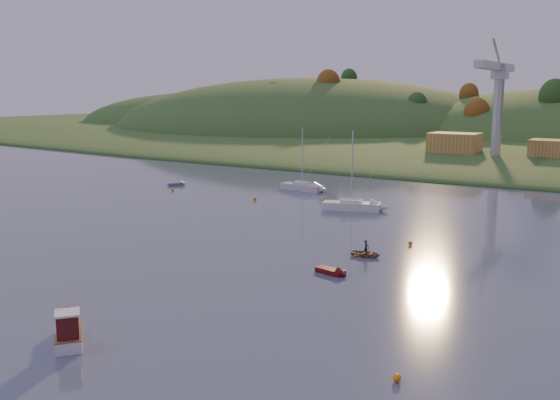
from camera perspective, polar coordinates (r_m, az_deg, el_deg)
The scene contains 19 objects.
shore_slope at distance 190.20m, azimuth 21.53°, elevation 4.18°, with size 640.00×150.00×7.00m, color #264C1E.
hill_left_far at distance 306.45m, azimuth -7.47°, elevation 6.71°, with size 120.00×100.00×32.00m, color #264C1E.
hill_left at distance 254.42m, azimuth 2.69°, elevation 6.14°, with size 170.00×140.00×44.00m, color #264C1E.
hillside_trees at distance 209.83m, azimuth 22.55°, elevation 4.59°, with size 280.00×50.00×32.00m, color #204016, non-canonical shape.
wharf at distance 147.12m, azimuth 20.34°, elevation 3.23°, with size 42.00×16.00×2.40m, color slate.
shed_west at distance 150.88m, azimuth 15.66°, elevation 5.01°, with size 11.00×8.00×4.80m, color #A57637.
shed_east at distance 147.40m, azimuth 23.62°, elevation 4.28°, with size 9.00×7.00×4.00m, color #A57637.
dock_crane at distance 143.41m, azimuth 19.24°, elevation 9.54°, with size 3.20×28.00×20.30m.
fishing_boat at distance 45.70m, azimuth -18.73°, elevation -11.15°, with size 5.21×4.79×3.45m.
sailboat_near at distance 89.62m, azimuth 6.55°, elevation -0.46°, with size 8.48×4.91×11.27m.
sailboat_far at distance 106.83m, azimuth 2.04°, elevation 1.27°, with size 7.89×3.03×10.69m.
canoe at distance 64.86m, azimuth 7.86°, elevation -4.88°, with size 2.21×3.10×0.64m, color #8C6C4D.
paddler at distance 64.75m, azimuth 7.87°, elevation -4.52°, with size 0.54×0.36×1.49m, color black.
red_tender at distance 58.24m, azimuth 5.12°, elevation -6.62°, with size 3.52×1.83×1.14m.
grey_dinghy at distance 113.98m, azimuth -9.20°, elevation 1.46°, with size 3.01×3.30×1.22m.
buoy_0 at distance 38.54m, azimuth 10.64°, elevation -15.68°, with size 0.50×0.50×0.50m, color orange.
buoy_1 at distance 70.36m, azimuth 11.83°, elevation -3.88°, with size 0.50×0.50×0.50m, color orange.
buoy_2 at distance 107.64m, azimuth -9.79°, elevation 0.95°, with size 0.50×0.50×0.50m, color orange.
buoy_3 at distance 97.24m, azimuth -2.31°, elevation 0.13°, with size 0.50×0.50×0.50m, color orange.
Camera 1 is at (34.38, -21.31, 16.80)m, focal length 40.00 mm.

